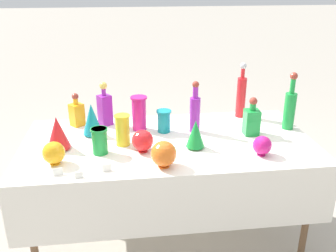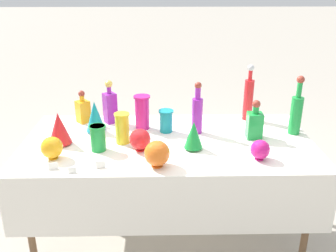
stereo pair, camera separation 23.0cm
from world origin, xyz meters
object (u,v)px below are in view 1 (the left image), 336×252
at_px(slender_vase_0, 123,129).
at_px(fluted_vase_0, 195,134).
at_px(fluted_vase_2, 92,119).
at_px(cardboard_box_behind_left, 179,147).
at_px(slender_vase_1, 139,112).
at_px(round_bowl_2, 164,154).
at_px(slender_vase_2, 100,140).
at_px(fluted_vase_1, 58,133).
at_px(round_bowl_1, 262,145).
at_px(round_bowl_3, 143,141).
at_px(tall_bottle_1, 241,95).
at_px(square_decanter_0, 77,113).
at_px(square_decanter_1, 105,107).
at_px(tall_bottle_0, 195,111).
at_px(tall_bottle_2, 290,107).
at_px(round_bowl_0, 54,153).
at_px(square_decanter_2, 252,120).
at_px(slender_vase_3, 164,120).

relative_size(slender_vase_0, fluted_vase_0, 1.09).
height_order(fluted_vase_2, cardboard_box_behind_left, fluted_vase_2).
relative_size(slender_vase_1, round_bowl_2, 1.56).
height_order(slender_vase_2, fluted_vase_1, fluted_vase_1).
relative_size(fluted_vase_2, round_bowl_1, 1.80).
distance_m(slender_vase_2, round_bowl_3, 0.26).
bearing_deg(cardboard_box_behind_left, slender_vase_1, -113.71).
distance_m(fluted_vase_2, round_bowl_1, 1.11).
xyz_separation_m(tall_bottle_1, slender_vase_0, (-0.89, -0.40, -0.07)).
height_order(slender_vase_0, fluted_vase_0, slender_vase_0).
bearing_deg(fluted_vase_0, square_decanter_0, 148.30).
height_order(slender_vase_0, round_bowl_2, slender_vase_0).
distance_m(square_decanter_0, square_decanter_1, 0.20).
relative_size(square_decanter_0, square_decanter_1, 0.76).
relative_size(tall_bottle_0, cardboard_box_behind_left, 0.90).
bearing_deg(round_bowl_2, slender_vase_1, 100.69).
bearing_deg(tall_bottle_0, tall_bottle_1, 31.70).
bearing_deg(slender_vase_1, tall_bottle_0, -12.39).
xyz_separation_m(tall_bottle_2, round_bowl_0, (-1.54, -0.34, -0.09)).
xyz_separation_m(square_decanter_1, slender_vase_2, (-0.02, -0.47, -0.04)).
bearing_deg(round_bowl_3, round_bowl_1, -11.05).
bearing_deg(slender_vase_0, square_decanter_2, 3.94).
relative_size(square_decanter_2, slender_vase_1, 1.09).
xyz_separation_m(slender_vase_1, round_bowl_2, (0.11, -0.56, -0.05)).
height_order(tall_bottle_0, round_bowl_2, tall_bottle_0).
bearing_deg(round_bowl_0, tall_bottle_0, 22.79).
bearing_deg(round_bowl_3, round_bowl_2, -63.21).
height_order(slender_vase_2, fluted_vase_0, fluted_vase_0).
bearing_deg(round_bowl_1, square_decanter_1, 146.98).
xyz_separation_m(fluted_vase_1, cardboard_box_behind_left, (0.95, 1.25, -0.74)).
bearing_deg(tall_bottle_1, square_decanter_1, -177.68).
distance_m(square_decanter_0, cardboard_box_behind_left, 1.43).
bearing_deg(fluted_vase_1, slender_vase_2, -19.63).
bearing_deg(square_decanter_1, tall_bottle_1, 2.32).
bearing_deg(round_bowl_0, slender_vase_3, 30.26).
height_order(fluted_vase_2, round_bowl_0, fluted_vase_2).
distance_m(square_decanter_0, fluted_vase_2, 0.22).
height_order(tall_bottle_0, fluted_vase_2, tall_bottle_0).
bearing_deg(fluted_vase_1, tall_bottle_0, 10.88).
relative_size(tall_bottle_2, square_decanter_2, 1.54).
bearing_deg(round_bowl_1, tall_bottle_1, 84.10).
bearing_deg(slender_vase_0, round_bowl_1, -17.17).
relative_size(tall_bottle_0, slender_vase_3, 2.31).
distance_m(tall_bottle_1, round_bowl_3, 0.93).
distance_m(square_decanter_0, slender_vase_2, 0.51).
relative_size(round_bowl_1, round_bowl_3, 0.87).
distance_m(square_decanter_2, round_bowl_3, 0.76).
bearing_deg(round_bowl_3, slender_vase_1, 90.09).
relative_size(square_decanter_1, slender_vase_0, 1.59).
distance_m(tall_bottle_2, round_bowl_2, 1.03).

